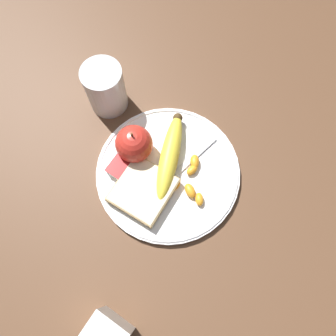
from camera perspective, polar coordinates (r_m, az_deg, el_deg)
name	(u,v)px	position (r m, az deg, el deg)	size (l,w,h in m)	color
ground_plane	(168,173)	(0.65, 0.00, -0.95)	(3.00, 3.00, 0.00)	brown
plate	(168,172)	(0.65, 0.00, -0.72)	(0.28, 0.28, 0.01)	white
juice_glass	(106,89)	(0.69, -10.79, 13.30)	(0.08, 0.08, 0.11)	silver
apple	(134,144)	(0.63, -6.03, 4.09)	(0.07, 0.07, 0.08)	red
banana	(170,155)	(0.64, 0.32, 2.26)	(0.18, 0.10, 0.04)	yellow
bread_slice	(143,190)	(0.62, -4.31, -3.88)	(0.11, 0.11, 0.02)	tan
fork	(177,172)	(0.64, 1.57, -0.73)	(0.18, 0.06, 0.00)	silver
jam_packet	(121,167)	(0.64, -8.16, 0.11)	(0.05, 0.04, 0.02)	white
orange_segment_0	(199,199)	(0.62, 5.48, -5.45)	(0.03, 0.03, 0.01)	orange
orange_segment_1	(190,191)	(0.62, 3.86, -3.95)	(0.03, 0.03, 0.02)	orange
orange_segment_2	(174,185)	(0.63, 1.00, -3.02)	(0.03, 0.02, 0.02)	orange
orange_segment_3	(195,162)	(0.64, 4.66, 1.10)	(0.03, 0.03, 0.02)	orange
orange_segment_4	(192,170)	(0.64, 4.22, -0.35)	(0.03, 0.02, 0.01)	orange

